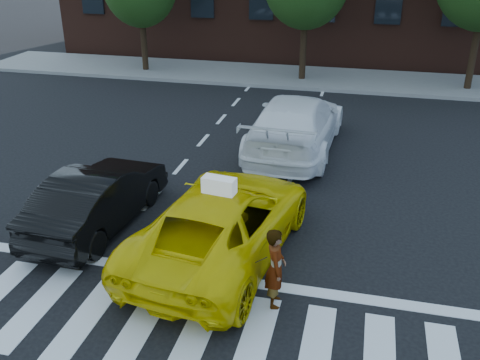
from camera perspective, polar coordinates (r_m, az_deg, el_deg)
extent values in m
plane|color=black|center=(9.67, -10.53, -14.88)|extent=(120.00, 120.00, 0.00)
cube|color=silver|center=(9.66, -10.53, -14.86)|extent=(13.00, 2.40, 0.01)
cube|color=silver|center=(10.83, -7.16, -9.68)|extent=(12.00, 0.30, 0.01)
cube|color=slate|center=(25.15, 5.60, 10.92)|extent=(30.00, 4.00, 0.15)
cylinder|color=black|center=(26.24, -10.25, 14.70)|extent=(0.28, 0.28, 3.25)
cylinder|color=black|center=(24.24, 6.79, 14.45)|extent=(0.28, 0.28, 3.55)
cylinder|color=black|center=(24.40, 23.77, 13.01)|extent=(0.28, 0.28, 3.85)
imported|color=yellow|center=(10.94, -1.88, -4.46)|extent=(3.22, 5.73, 1.51)
imported|color=black|center=(12.45, -14.90, -1.79)|extent=(1.74, 4.34, 1.40)
imported|color=white|center=(16.34, 5.97, 6.00)|extent=(2.66, 5.99, 1.71)
imported|color=#999999|center=(9.52, 3.81, -9.34)|extent=(0.47, 0.62, 1.54)
ellipsoid|color=#93744B|center=(9.94, -3.18, -11.74)|extent=(0.46, 0.29, 0.24)
sphere|color=#93744B|center=(9.98, -4.31, -11.16)|extent=(0.21, 0.21, 0.18)
sphere|color=#93744B|center=(10.03, -4.69, -11.20)|extent=(0.10, 0.10, 0.09)
cylinder|color=#93744B|center=(9.83, -2.04, -11.74)|extent=(0.13, 0.06, 0.10)
sphere|color=#93744B|center=(9.99, -4.17, -10.73)|extent=(0.07, 0.07, 0.06)
sphere|color=#93744B|center=(9.91, -4.47, -11.09)|extent=(0.07, 0.07, 0.06)
cylinder|color=#93744B|center=(10.03, -3.97, -12.35)|extent=(0.05, 0.05, 0.12)
cylinder|color=#93744B|center=(10.11, -3.70, -12.01)|extent=(0.05, 0.05, 0.12)
cylinder|color=#93744B|center=(9.94, -2.61, -12.70)|extent=(0.05, 0.05, 0.12)
cylinder|color=#93744B|center=(10.02, -2.35, -12.36)|extent=(0.05, 0.05, 0.12)
cube|color=white|center=(10.35, -2.24, -0.56)|extent=(0.68, 0.37, 0.32)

